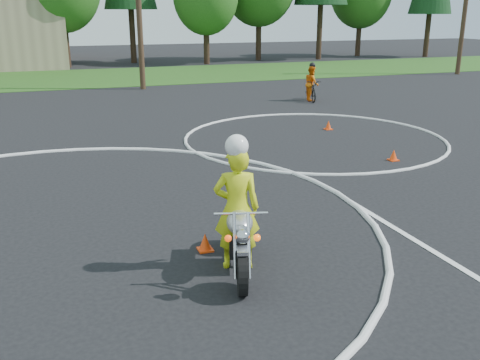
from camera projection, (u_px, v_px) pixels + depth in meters
name	position (u px, v px, depth m)	size (l,w,h in m)	color
ground	(50.00, 316.00, 6.95)	(120.00, 120.00, 0.00)	black
grass_strip	(39.00, 80.00, 31.14)	(120.00, 10.00, 0.02)	#1E4714
course_markings	(151.00, 194.00, 11.55)	(19.05, 19.05, 0.12)	silver
primary_motorcycle	(239.00, 237.00, 8.02)	(0.98, 2.11, 1.14)	black
rider_primary_grp	(237.00, 205.00, 8.01)	(0.80, 0.64, 2.11)	#CDD916
rider_second_grp	(311.00, 87.00, 23.64)	(1.03, 1.84, 1.68)	black
traffic_cones	(306.00, 200.00, 10.84)	(17.87, 13.30, 0.30)	#FF420D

